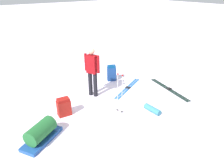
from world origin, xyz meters
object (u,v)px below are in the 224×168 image
object	(u,v)px
ski_pair_near	(169,89)
backpack_bright	(112,73)
skier_standing	(92,70)
backpack_large_dark	(64,107)
gear_sled	(41,133)
ski_pair_far	(128,88)
ski_poles_planted_near	(120,92)
sleeping_mat_rolled	(152,109)

from	to	relation	value
ski_pair_near	backpack_bright	distance (m)	2.29
skier_standing	backpack_bright	xyz separation A→B (m)	(0.61, -1.27, -0.65)
ski_pair_near	backpack_large_dark	world-z (taller)	backpack_large_dark
skier_standing	gear_sled	xyz separation A→B (m)	(-1.17, 2.26, -0.73)
ski_pair_near	backpack_bright	size ratio (longest dim) A/B	3.17
ski_pair_near	ski_pair_far	world-z (taller)	same
ski_poles_planted_near	gear_sled	distance (m)	2.36
backpack_large_dark	sleeping_mat_rolled	world-z (taller)	backpack_large_dark
skier_standing	backpack_large_dark	distance (m)	1.57
ski_pair_near	ski_pair_far	xyz separation A→B (m)	(0.99, 1.14, 0.00)
ski_pair_far	gear_sled	bearing A→B (deg)	103.17
ski_pair_near	gear_sled	distance (m)	4.71
backpack_bright	sleeping_mat_rolled	distance (m)	2.63
backpack_large_dark	skier_standing	bearing A→B (deg)	-69.59
backpack_bright	sleeping_mat_rolled	xyz separation A→B (m)	(-2.59, 0.43, -0.22)
skier_standing	ski_pair_near	bearing A→B (deg)	-118.70
backpack_large_dark	ski_pair_far	bearing A→B (deg)	-86.67
backpack_bright	ski_poles_planted_near	world-z (taller)	ski_poles_planted_near
ski_pair_far	backpack_bright	xyz separation A→B (m)	(0.95, 0.03, 0.29)
gear_sled	sleeping_mat_rolled	xyz separation A→B (m)	(-0.80, -3.10, -0.13)
ski_pair_near	ski_pair_far	bearing A→B (deg)	48.83
gear_sled	sleeping_mat_rolled	bearing A→B (deg)	-104.42
ski_pair_near	sleeping_mat_rolled	xyz separation A→B (m)	(-0.64, 1.60, 0.08)
ski_poles_planted_near	gear_sled	world-z (taller)	ski_poles_planted_near
ski_poles_planted_near	sleeping_mat_rolled	size ratio (longest dim) A/B	2.29
skier_standing	ski_pair_far	size ratio (longest dim) A/B	0.96
backpack_bright	ski_poles_planted_near	distance (m)	2.38
gear_sled	backpack_bright	bearing A→B (deg)	-63.18
backpack_large_dark	sleeping_mat_rolled	bearing A→B (deg)	-124.36
ski_pair_far	gear_sled	xyz separation A→B (m)	(-0.83, 3.57, 0.21)
backpack_large_dark	ski_pair_near	bearing A→B (deg)	-102.61
ski_pair_near	sleeping_mat_rolled	distance (m)	1.72
skier_standing	ski_pair_far	bearing A→B (deg)	-104.66
ski_poles_planted_near	gear_sled	size ratio (longest dim) A/B	1.08
backpack_large_dark	sleeping_mat_rolled	xyz separation A→B (m)	(-1.48, -2.16, -0.18)
backpack_large_dark	sleeping_mat_rolled	size ratio (longest dim) A/B	0.99
ski_pair_near	sleeping_mat_rolled	world-z (taller)	sleeping_mat_rolled
ski_poles_planted_near	sleeping_mat_rolled	distance (m)	1.17
backpack_large_dark	ski_poles_planted_near	xyz separation A→B (m)	(-0.89, -1.37, 0.43)
backpack_large_dark	ski_poles_planted_near	bearing A→B (deg)	-122.99
skier_standing	backpack_large_dark	xyz separation A→B (m)	(-0.49, 1.33, -0.69)
skier_standing	ski_poles_planted_near	xyz separation A→B (m)	(-1.38, -0.04, -0.25)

